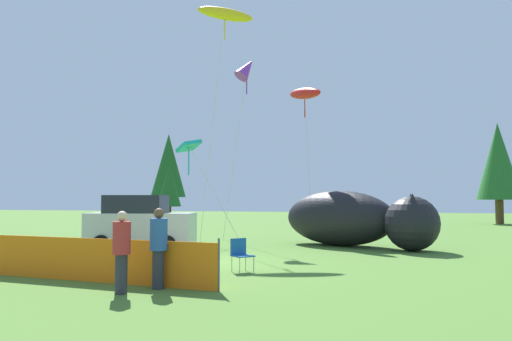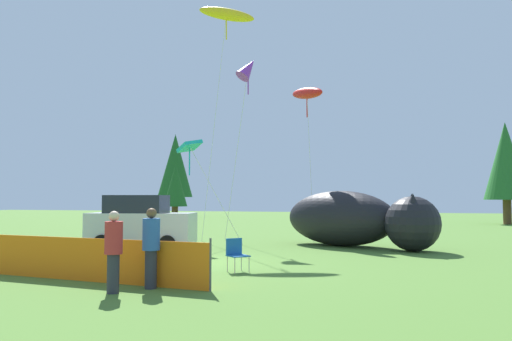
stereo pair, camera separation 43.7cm
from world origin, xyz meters
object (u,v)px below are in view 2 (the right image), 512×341
(inflatable_cat, at_px, (354,221))
(kite_red_lizard, at_px, (307,94))
(spectator_in_green_shirt, at_px, (114,248))
(kite_yellow_hero, at_px, (226,15))
(kite_purple_delta, at_px, (248,69))
(spectator_in_white_shirt, at_px, (151,245))
(kite_teal_diamond, at_px, (190,148))
(folding_chair, at_px, (236,252))
(parked_car, at_px, (141,223))

(inflatable_cat, distance_m, kite_red_lizard, 8.00)
(spectator_in_green_shirt, bearing_deg, kite_yellow_hero, 97.64)
(spectator_in_green_shirt, xyz_separation_m, kite_purple_delta, (-0.63, 13.25, 7.50))
(inflatable_cat, height_order, spectator_in_white_shirt, inflatable_cat)
(inflatable_cat, distance_m, spectator_in_white_shirt, 12.17)
(kite_red_lizard, height_order, kite_teal_diamond, kite_red_lizard)
(kite_red_lizard, xyz_separation_m, kite_teal_diamond, (-4.39, -5.46, -3.32))
(kite_purple_delta, bearing_deg, kite_red_lizard, 47.23)
(spectator_in_green_shirt, height_order, spectator_in_white_shirt, spectator_in_white_shirt)
(kite_purple_delta, relative_size, kite_yellow_hero, 0.77)
(spectator_in_green_shirt, distance_m, kite_teal_diamond, 11.30)
(folding_chair, xyz_separation_m, kite_teal_diamond, (-4.24, 6.61, 3.83))
(spectator_in_white_shirt, bearing_deg, kite_yellow_hero, 100.57)
(spectator_in_white_shirt, height_order, kite_red_lizard, kite_red_lizard)
(spectator_in_green_shirt, height_order, kite_purple_delta, kite_purple_delta)
(parked_car, relative_size, inflatable_cat, 0.64)
(folding_chair, height_order, kite_purple_delta, kite_purple_delta)
(folding_chair, relative_size, inflatable_cat, 0.13)
(spectator_in_white_shirt, bearing_deg, kite_red_lizard, 85.10)
(parked_car, distance_m, folding_chair, 7.63)
(parked_car, xyz_separation_m, kite_purple_delta, (3.42, 4.40, 7.41))
(folding_chair, height_order, kite_teal_diamond, kite_teal_diamond)
(spectator_in_white_shirt, height_order, kite_yellow_hero, kite_yellow_hero)
(inflatable_cat, relative_size, kite_purple_delta, 0.78)
(folding_chair, xyz_separation_m, spectator_in_white_shirt, (-1.15, -3.13, 0.48))
(kite_purple_delta, height_order, kite_yellow_hero, kite_yellow_hero)
(spectator_in_white_shirt, distance_m, kite_teal_diamond, 10.75)
(kite_purple_delta, xyz_separation_m, kite_teal_diamond, (-1.90, -2.76, -4.13))
(parked_car, relative_size, kite_teal_diamond, 0.96)
(inflatable_cat, relative_size, spectator_in_white_shirt, 3.77)
(spectator_in_green_shirt, distance_m, kite_red_lizard, 17.39)
(kite_red_lizard, bearing_deg, inflatable_cat, -54.09)
(kite_purple_delta, bearing_deg, inflatable_cat, -10.94)
(folding_chair, height_order, kite_red_lizard, kite_red_lizard)
(inflatable_cat, bearing_deg, spectator_in_green_shirt, -82.24)
(inflatable_cat, xyz_separation_m, spectator_in_green_shirt, (-4.54, -12.25, -0.13))
(spectator_in_white_shirt, relative_size, kite_red_lizard, 0.23)
(parked_car, relative_size, spectator_in_green_shirt, 2.47)
(kite_yellow_hero, bearing_deg, inflatable_cat, -8.90)
(parked_car, relative_size, kite_purple_delta, 0.50)
(folding_chair, bearing_deg, parked_car, -176.16)
(parked_car, bearing_deg, kite_yellow_hero, 53.55)
(spectator_in_green_shirt, height_order, kite_red_lizard, kite_red_lizard)
(parked_car, height_order, kite_teal_diamond, kite_teal_diamond)
(kite_red_lizard, distance_m, kite_purple_delta, 3.76)
(parked_car, height_order, kite_yellow_hero, kite_yellow_hero)
(kite_red_lizard, bearing_deg, kite_yellow_hero, -143.32)
(kite_teal_diamond, bearing_deg, parked_car, -132.98)
(parked_car, bearing_deg, spectator_in_green_shirt, -74.34)
(inflatable_cat, distance_m, kite_yellow_hero, 12.05)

